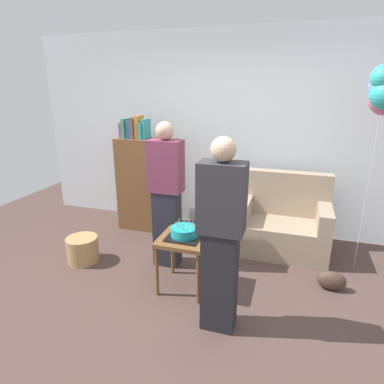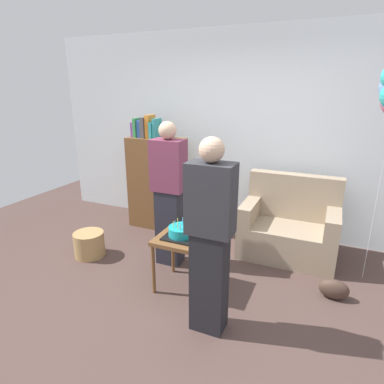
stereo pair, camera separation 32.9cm
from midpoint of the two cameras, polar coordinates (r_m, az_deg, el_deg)
ground_plane at (r=3.20m, az=1.78°, el=-19.92°), size 8.00×8.00×0.00m
wall_back at (r=4.54m, az=11.92°, el=9.77°), size 6.00×0.10×2.70m
couch at (r=4.17m, az=18.85°, el=-6.03°), size 1.10×0.70×0.96m
bookshelf at (r=4.65m, az=-4.16°, el=1.93°), size 0.80×0.36×1.61m
side_table at (r=3.26m, az=1.12°, el=-9.23°), size 0.48×0.48×0.56m
birthday_cake at (r=3.20m, az=1.14°, el=-7.10°), size 0.32×0.32×0.17m
person_blowing_candles at (r=3.58m, az=-1.43°, el=-0.50°), size 0.36×0.22×1.63m
person_holding_cake at (r=2.58m, az=6.87°, el=-8.18°), size 0.36×0.22×1.63m
wicker_basket at (r=4.13m, az=-15.38°, el=-8.85°), size 0.36×0.36×0.30m
handbag at (r=3.62m, az=26.12°, el=-15.11°), size 0.28×0.14×0.20m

